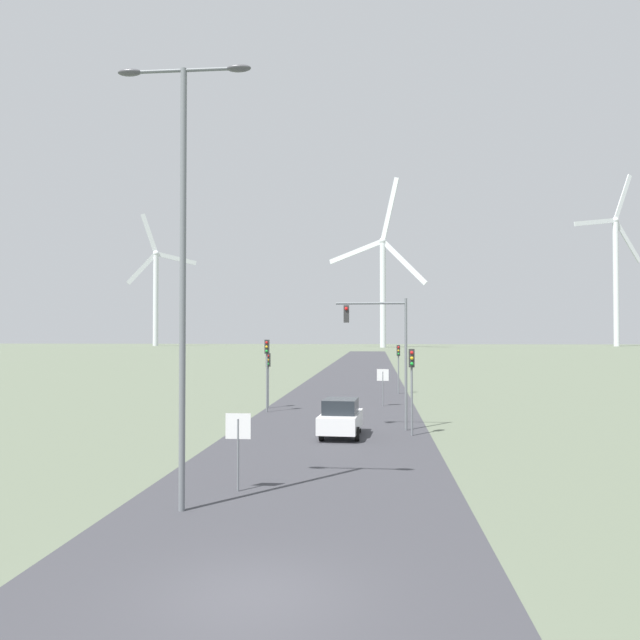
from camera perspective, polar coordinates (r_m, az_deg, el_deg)
name	(u,v)px	position (r m, az deg, el deg)	size (l,w,h in m)	color
ground_plane	(253,596)	(12.94, -6.18, -23.80)	(600.00, 600.00, 0.00)	#5B6651
road_surface	(351,386)	(59.97, 2.89, -6.03)	(10.00, 240.00, 0.01)	#38383D
streetlamp	(183,238)	(18.18, -12.42, 7.37)	(3.88, 0.32, 12.56)	slate
stop_sign_near	(238,437)	(20.16, -7.50, -10.54)	(0.81, 0.07, 2.45)	slate
stop_sign_far	(383,380)	(43.26, 5.76, -5.50)	(0.81, 0.07, 2.55)	slate
traffic_light_post_near_left	(267,359)	(39.82, -4.88, -3.61)	(0.28, 0.34, 4.60)	slate
traffic_light_post_near_right	(412,372)	(30.84, 8.38, -4.74)	(0.28, 0.34, 4.23)	slate
traffic_light_post_mid_left	(268,368)	(41.94, -4.76, -4.38)	(0.28, 0.34, 3.68)	slate
traffic_light_post_mid_right	(398,358)	(52.16, 7.18, -3.48)	(0.28, 0.33, 4.04)	slate
traffic_light_mast_overhead	(383,339)	(32.41, 5.81, -1.71)	(3.68, 0.35, 6.81)	slate
car_approaching	(341,418)	(30.50, 1.91, -8.91)	(2.06, 4.21, 1.83)	white
wind_turbine_far_left	(156,288)	(272.33, -14.78, 2.83)	(25.90, 14.32, 55.67)	silver
wind_turbine_left	(383,279)	(233.00, 5.77, 3.79)	(36.53, 18.75, 62.77)	silver
wind_turbine_center	(616,269)	(281.66, 25.43, 4.23)	(31.28, 14.53, 71.00)	silver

